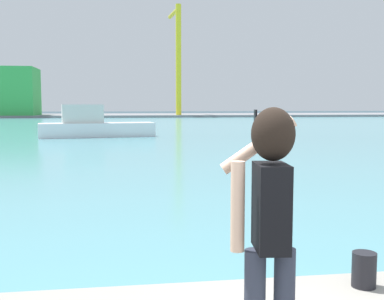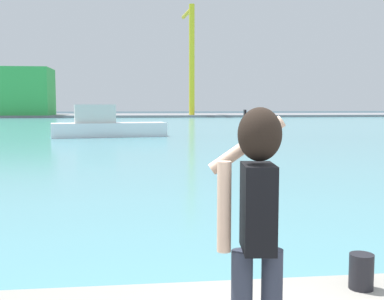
{
  "view_description": "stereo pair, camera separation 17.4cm",
  "coord_description": "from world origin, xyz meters",
  "px_view_note": "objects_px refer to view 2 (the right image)",
  "views": [
    {
      "loc": [
        -1.08,
        -2.55,
        2.32
      ],
      "look_at": [
        -0.2,
        3.31,
        1.75
      ],
      "focal_mm": 44.79,
      "sensor_mm": 36.0,
      "label": 1
    },
    {
      "loc": [
        -0.9,
        -2.57,
        2.32
      ],
      "look_at": [
        -0.2,
        3.31,
        1.75
      ],
      "focal_mm": 44.79,
      "sensor_mm": 36.0,
      "label": 2
    }
  ],
  "objects_px": {
    "warehouse_left": "(21,92)",
    "port_crane": "(191,52)",
    "harbor_bollard": "(361,271)",
    "boat_moored": "(106,126)",
    "person_photographer": "(256,213)"
  },
  "relations": [
    {
      "from": "boat_moored",
      "to": "warehouse_left",
      "type": "bearing_deg",
      "value": 99.72
    },
    {
      "from": "warehouse_left",
      "to": "port_crane",
      "type": "bearing_deg",
      "value": -4.09
    },
    {
      "from": "boat_moored",
      "to": "harbor_bollard",
      "type": "bearing_deg",
      "value": -90.76
    },
    {
      "from": "harbor_bollard",
      "to": "boat_moored",
      "type": "bearing_deg",
      "value": 97.84
    },
    {
      "from": "warehouse_left",
      "to": "port_crane",
      "type": "xyz_separation_m",
      "value": [
        30.65,
        -2.19,
        7.27
      ]
    },
    {
      "from": "harbor_bollard",
      "to": "warehouse_left",
      "type": "xyz_separation_m",
      "value": [
        -22.44,
        85.52,
        3.89
      ]
    },
    {
      "from": "person_photographer",
      "to": "boat_moored",
      "type": "bearing_deg",
      "value": 11.53
    },
    {
      "from": "boat_moored",
      "to": "warehouse_left",
      "type": "height_order",
      "value": "warehouse_left"
    },
    {
      "from": "person_photographer",
      "to": "port_crane",
      "type": "xyz_separation_m",
      "value": [
        9.58,
        84.6,
        10.26
      ]
    },
    {
      "from": "boat_moored",
      "to": "warehouse_left",
      "type": "xyz_separation_m",
      "value": [
        -18.26,
        55.15,
        3.81
      ]
    },
    {
      "from": "person_photographer",
      "to": "port_crane",
      "type": "bearing_deg",
      "value": -0.01
    },
    {
      "from": "warehouse_left",
      "to": "boat_moored",
      "type": "bearing_deg",
      "value": -71.68
    },
    {
      "from": "person_photographer",
      "to": "port_crane",
      "type": "height_order",
      "value": "port_crane"
    },
    {
      "from": "person_photographer",
      "to": "warehouse_left",
      "type": "relative_size",
      "value": 0.16
    },
    {
      "from": "warehouse_left",
      "to": "port_crane",
      "type": "distance_m",
      "value": 31.58
    }
  ]
}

